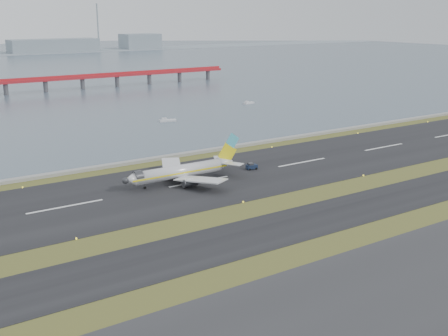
{
  "coord_description": "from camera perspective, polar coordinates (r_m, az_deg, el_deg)",
  "views": [
    {
      "loc": [
        -81.11,
        -106.0,
        48.14
      ],
      "look_at": [
        3.56,
        22.0,
        5.57
      ],
      "focal_mm": 45.0,
      "sensor_mm": 36.0,
      "label": 1
    }
  ],
  "objects": [
    {
      "name": "ground",
      "position": [
        141.89,
        3.72,
        -4.36
      ],
      "size": [
        1000.0,
        1000.0,
        0.0
      ],
      "primitive_type": "plane",
      "color": "#3D491A",
      "rests_on": "ground"
    },
    {
      "name": "taxiway_strip",
      "position": [
        133.14,
        6.85,
        -5.79
      ],
      "size": [
        1000.0,
        18.0,
        0.1
      ],
      "primitive_type": "cube",
      "color": "black",
      "rests_on": "ground"
    },
    {
      "name": "runway_strip",
      "position": [
        165.49,
        -2.56,
        -1.41
      ],
      "size": [
        1000.0,
        45.0,
        0.1
      ],
      "primitive_type": "cube",
      "color": "black",
      "rests_on": "ground"
    },
    {
      "name": "seawall",
      "position": [
        190.8,
        -7.21,
        0.92
      ],
      "size": [
        1000.0,
        2.5,
        1.0
      ],
      "primitive_type": "cube",
      "color": "gray",
      "rests_on": "ground"
    },
    {
      "name": "red_pier",
      "position": [
        372.33,
        -17.72,
        8.48
      ],
      "size": [
        260.0,
        5.0,
        10.2
      ],
      "color": "#B11E26",
      "rests_on": "ground"
    },
    {
      "name": "airliner",
      "position": [
        164.51,
        -4.15,
        -0.3
      ],
      "size": [
        38.52,
        32.89,
        12.8
      ],
      "color": "silver",
      "rests_on": "ground"
    },
    {
      "name": "pushback_tug",
      "position": [
        178.22,
        2.81,
        0.17
      ],
      "size": [
        3.63,
        2.39,
        2.19
      ],
      "rotation": [
        0.0,
        0.0,
        -0.12
      ],
      "color": "#141F37",
      "rests_on": "ground"
    },
    {
      "name": "workboat_near",
      "position": [
        258.98,
        -5.8,
        4.84
      ],
      "size": [
        7.88,
        4.17,
        1.83
      ],
      "rotation": [
        0.0,
        0.0,
        -0.25
      ],
      "color": "silver",
      "rests_on": "ground"
    },
    {
      "name": "workboat_far",
      "position": [
        309.01,
        2.49,
        6.63
      ],
      "size": [
        7.21,
        3.47,
        1.68
      ],
      "rotation": [
        0.0,
        0.0,
        0.19
      ],
      "color": "silver",
      "rests_on": "ground"
    }
  ]
}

